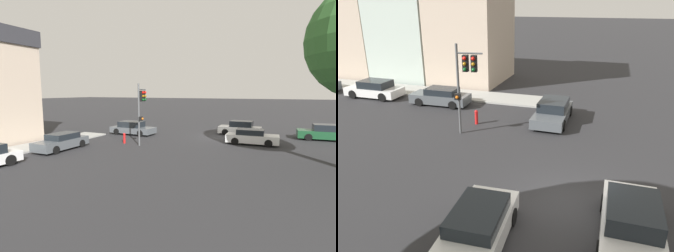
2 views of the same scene
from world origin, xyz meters
The scene contains 8 objects.
ground_plane centered at (0.00, 0.00, 0.00)m, with size 300.00×300.00×0.00m, color #28282B.
traffic_signal centered at (5.24, 6.65, 3.55)m, with size 0.70×1.61×5.19m.
crossing_car_0 centered at (-1.49, -2.14, 0.70)m, with size 4.26×1.98×1.48m.
crossing_car_1 centered at (-3.27, 2.48, 0.63)m, with size 4.41×2.03×1.30m.
crossing_car_2 centered at (-9.31, -2.40, 0.70)m, with size 4.88×2.20×1.48m.
crossing_car_3 centered at (8.96, 2.31, 0.66)m, with size 4.71×2.08×1.39m.
parked_car_0 centered at (9.95, 10.95, 0.62)m, with size 1.90×4.42×1.28m.
fire_hydrant centered at (6.93, 6.80, 0.49)m, with size 0.22×0.22×0.92m.
Camera 1 is at (-6.11, 25.71, 4.50)m, focal length 28.00 mm.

